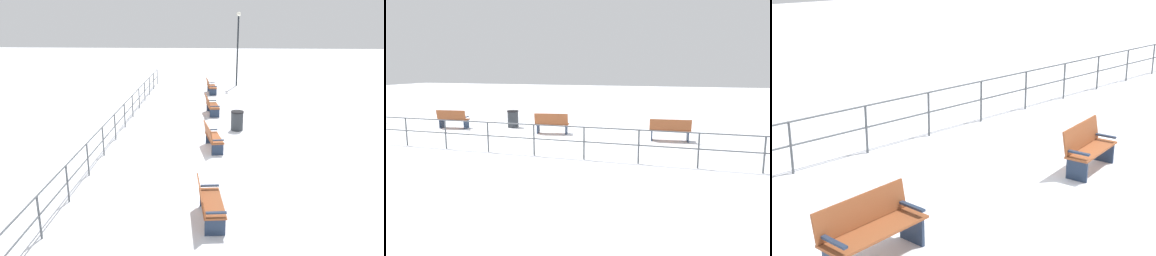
# 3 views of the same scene
# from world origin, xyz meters

# --- Properties ---
(ground_plane) EXTENTS (80.00, 80.00, 0.00)m
(ground_plane) POSITION_xyz_m (0.00, 0.00, 0.00)
(ground_plane) COLOR white
(ground_plane) RESTS_ON ground
(bench_second) EXTENTS (0.74, 1.63, 0.90)m
(bench_second) POSITION_xyz_m (-0.04, -5.00, 0.46)
(bench_second) COLOR brown
(bench_second) RESTS_ON ground
(bench_third) EXTENTS (0.77, 1.52, 0.92)m
(bench_third) POSITION_xyz_m (0.04, -0.01, 0.47)
(bench_third) COLOR brown
(bench_third) RESTS_ON ground
(waterfront_railing) EXTENTS (0.05, 25.69, 1.05)m
(waterfront_railing) POSITION_xyz_m (-3.72, 0.00, 0.71)
(waterfront_railing) COLOR #4C5156
(waterfront_railing) RESTS_ON ground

